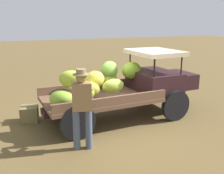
% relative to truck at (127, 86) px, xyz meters
% --- Properties ---
extents(ground_plane, '(60.00, 60.00, 0.00)m').
position_rel_truck_xyz_m(ground_plane, '(-0.37, -0.03, -0.92)').
color(ground_plane, brown).
extents(truck, '(4.53, 1.92, 1.86)m').
position_rel_truck_xyz_m(truck, '(0.00, 0.00, 0.00)').
color(truck, '#30191E').
rests_on(truck, ground).
extents(farmer, '(0.53, 0.49, 1.75)m').
position_rel_truck_xyz_m(farmer, '(-1.67, -1.33, 0.08)').
color(farmer, '#49576C').
rests_on(farmer, ground).
extents(wooden_crate, '(0.54, 0.57, 0.42)m').
position_rel_truck_xyz_m(wooden_crate, '(-2.57, 0.76, -0.71)').
color(wooden_crate, olive).
rests_on(wooden_crate, ground).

